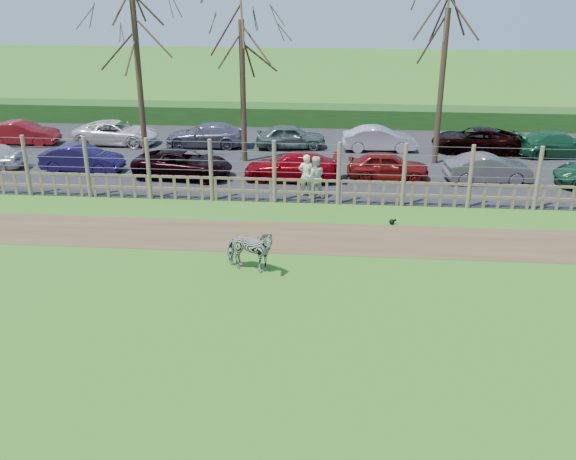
# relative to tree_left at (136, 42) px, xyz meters

# --- Properties ---
(ground) EXTENTS (120.00, 120.00, 0.00)m
(ground) POSITION_rel_tree_left_xyz_m (6.50, -12.50, -5.62)
(ground) COLOR #5B912C
(ground) RESTS_ON ground
(dirt_strip) EXTENTS (34.00, 2.80, 0.01)m
(dirt_strip) POSITION_rel_tree_left_xyz_m (6.50, -8.00, -5.61)
(dirt_strip) COLOR brown
(dirt_strip) RESTS_ON ground
(asphalt) EXTENTS (44.00, 13.00, 0.04)m
(asphalt) POSITION_rel_tree_left_xyz_m (6.50, 2.00, -5.60)
(asphalt) COLOR #232326
(asphalt) RESTS_ON ground
(hedge) EXTENTS (46.00, 2.00, 1.10)m
(hedge) POSITION_rel_tree_left_xyz_m (6.50, 9.00, -5.07)
(hedge) COLOR #1E4716
(hedge) RESTS_ON ground
(fence) EXTENTS (30.16, 0.16, 2.50)m
(fence) POSITION_rel_tree_left_xyz_m (6.50, -4.50, -4.81)
(fence) COLOR brown
(fence) RESTS_ON ground
(tree_left) EXTENTS (4.80, 4.80, 7.88)m
(tree_left) POSITION_rel_tree_left_xyz_m (0.00, 0.00, 0.00)
(tree_left) COLOR #3D2B1E
(tree_left) RESTS_ON ground
(tree_mid) EXTENTS (4.80, 4.80, 6.83)m
(tree_mid) POSITION_rel_tree_left_xyz_m (4.50, 1.00, -0.75)
(tree_mid) COLOR #3D2B1E
(tree_mid) RESTS_ON ground
(tree_right) EXTENTS (4.80, 4.80, 7.35)m
(tree_right) POSITION_rel_tree_left_xyz_m (13.50, 1.50, -0.37)
(tree_right) COLOR #3D2B1E
(tree_right) RESTS_ON ground
(zebra) EXTENTS (1.80, 1.17, 1.40)m
(zebra) POSITION_rel_tree_left_xyz_m (6.39, -10.73, -4.91)
(zebra) COLOR gray
(zebra) RESTS_ON ground
(visitor_a) EXTENTS (0.65, 0.45, 1.72)m
(visitor_a) POSITION_rel_tree_left_xyz_m (7.71, -3.72, -4.71)
(visitor_a) COLOR beige
(visitor_a) RESTS_ON asphalt
(visitor_b) EXTENTS (0.94, 0.79, 1.72)m
(visitor_b) POSITION_rel_tree_left_xyz_m (8.05, -3.95, -4.71)
(visitor_b) COLOR silver
(visitor_b) RESTS_ON asphalt
(crow) EXTENTS (0.26, 0.19, 0.21)m
(crow) POSITION_rel_tree_left_xyz_m (10.99, -6.47, -5.51)
(crow) COLOR black
(crow) RESTS_ON ground
(car_1) EXTENTS (3.71, 1.49, 1.20)m
(car_1) POSITION_rel_tree_left_xyz_m (-2.55, -1.26, -4.98)
(car_1) COLOR #1A1040
(car_1) RESTS_ON asphalt
(car_2) EXTENTS (4.48, 2.36, 1.20)m
(car_2) POSITION_rel_tree_left_xyz_m (2.17, -1.69, -4.98)
(car_2) COLOR black
(car_2) RESTS_ON asphalt
(car_3) EXTENTS (4.21, 1.87, 1.20)m
(car_3) POSITION_rel_tree_left_xyz_m (6.95, -1.67, -4.98)
(car_3) COLOR #97030C
(car_3) RESTS_ON asphalt
(car_4) EXTENTS (3.54, 1.47, 1.20)m
(car_4) POSITION_rel_tree_left_xyz_m (11.11, -1.20, -4.98)
(car_4) COLOR maroon
(car_4) RESTS_ON asphalt
(car_5) EXTENTS (3.75, 1.64, 1.20)m
(car_5) POSITION_rel_tree_left_xyz_m (15.37, -1.31, -4.98)
(car_5) COLOR #5F565E
(car_5) RESTS_ON asphalt
(car_7) EXTENTS (3.69, 1.43, 1.20)m
(car_7) POSITION_rel_tree_left_xyz_m (-7.44, 3.11, -4.98)
(car_7) COLOR maroon
(car_7) RESTS_ON asphalt
(car_8) EXTENTS (4.41, 2.21, 1.20)m
(car_8) POSITION_rel_tree_left_xyz_m (-2.63, 3.63, -4.98)
(car_8) COLOR silver
(car_8) RESTS_ON asphalt
(car_9) EXTENTS (4.17, 1.78, 1.20)m
(car_9) POSITION_rel_tree_left_xyz_m (2.14, 3.51, -4.98)
(car_9) COLOR #5C5568
(car_9) RESTS_ON asphalt
(car_10) EXTENTS (3.67, 1.85, 1.20)m
(car_10) POSITION_rel_tree_left_xyz_m (6.49, 3.58, -4.98)
(car_10) COLOR #54655B
(car_10) RESTS_ON asphalt
(car_11) EXTENTS (3.72, 1.51, 1.20)m
(car_11) POSITION_rel_tree_left_xyz_m (10.96, 3.49, -4.98)
(car_11) COLOR silver
(car_11) RESTS_ON asphalt
(car_12) EXTENTS (4.48, 2.37, 1.20)m
(car_12) POSITION_rel_tree_left_xyz_m (15.76, 3.66, -4.98)
(car_12) COLOR black
(car_12) RESTS_ON asphalt
(car_13) EXTENTS (4.27, 2.06, 1.20)m
(car_13) POSITION_rel_tree_left_xyz_m (19.61, 3.17, -4.98)
(car_13) COLOR #1C5731
(car_13) RESTS_ON asphalt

